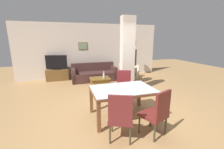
{
  "coord_description": "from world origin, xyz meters",
  "views": [
    {
      "loc": [
        -1.29,
        -3.27,
        1.95
      ],
      "look_at": [
        0.0,
        0.88,
        0.91
      ],
      "focal_mm": 24.0,
      "sensor_mm": 36.0,
      "label": 1
    }
  ],
  "objects": [
    {
      "name": "floor_lamp",
      "position": [
        2.01,
        3.74,
        1.55
      ],
      "size": [
        0.29,
        0.29,
        1.86
      ],
      "color": "#B7B7BC",
      "rests_on": "ground_plane"
    },
    {
      "name": "dining_chair_near_right",
      "position": [
        0.37,
        -0.93,
        0.54
      ],
      "size": [
        0.6,
        0.6,
        0.99
      ],
      "rotation": [
        0.0,
        0.0,
        0.38
      ],
      "color": "maroon",
      "rests_on": "ground_plane"
    },
    {
      "name": "tv_stand",
      "position": [
        -1.72,
        4.17,
        0.27
      ],
      "size": [
        1.03,
        0.4,
        0.54
      ],
      "color": "brown",
      "rests_on": "ground_plane"
    },
    {
      "name": "dining_chair_far_right",
      "position": [
        0.38,
        0.87,
        0.54
      ],
      "size": [
        0.6,
        0.6,
        0.99
      ],
      "rotation": [
        0.0,
        0.0,
        2.74
      ],
      "color": "maroon",
      "rests_on": "ground_plane"
    },
    {
      "name": "dining_table",
      "position": [
        0.0,
        0.0,
        0.61
      ],
      "size": [
        1.52,
        1.03,
        0.76
      ],
      "color": "brown",
      "rests_on": "ground_plane"
    },
    {
      "name": "dining_chair_near_left",
      "position": [
        -0.38,
        -0.87,
        0.54
      ],
      "size": [
        0.61,
        0.61,
        0.99
      ],
      "rotation": [
        0.0,
        0.0,
        -0.41
      ],
      "color": "maroon",
      "rests_on": "ground_plane"
    },
    {
      "name": "back_wall",
      "position": [
        -0.0,
        4.45,
        1.35
      ],
      "size": [
        7.2,
        0.09,
        2.7
      ],
      "color": "beige",
      "rests_on": "ground_plane"
    },
    {
      "name": "bottle",
      "position": [
        0.14,
        2.46,
        0.5
      ],
      "size": [
        0.08,
        0.08,
        0.3
      ],
      "color": "#B2B7BC",
      "rests_on": "coffee_table"
    },
    {
      "name": "armchair",
      "position": [
        1.67,
        3.46,
        0.29
      ],
      "size": [
        1.23,
        1.25,
        0.83
      ],
      "rotation": [
        0.0,
        0.0,
        4.11
      ],
      "color": "beige",
      "rests_on": "ground_plane"
    },
    {
      "name": "tv_screen",
      "position": [
        -1.72,
        4.17,
        0.86
      ],
      "size": [
        0.97,
        0.29,
        0.67
      ],
      "rotation": [
        0.0,
        0.0,
        2.9
      ],
      "color": "black",
      "rests_on": "tv_stand"
    },
    {
      "name": "ground_plane",
      "position": [
        0.0,
        0.0,
        0.0
      ],
      "size": [
        18.0,
        18.0,
        0.0
      ],
      "primitive_type": "plane",
      "color": "#A9804F"
    },
    {
      "name": "standing_person",
      "position": [
        1.43,
        2.57,
        1.02
      ],
      "size": [
        0.23,
        0.38,
        1.75
      ],
      "rotation": [
        0.0,
        0.0,
        1.57
      ],
      "color": "#464567",
      "rests_on": "ground_plane"
    },
    {
      "name": "divider_pillar",
      "position": [
        0.79,
        1.6,
        1.35
      ],
      "size": [
        0.46,
        0.28,
        2.7
      ],
      "color": "beige",
      "rests_on": "ground_plane"
    },
    {
      "name": "coffee_table",
      "position": [
        0.0,
        2.57,
        0.2
      ],
      "size": [
        0.8,
        0.58,
        0.38
      ],
      "color": "brown",
      "rests_on": "ground_plane"
    },
    {
      "name": "sofa",
      "position": [
        -0.04,
        3.64,
        0.29
      ],
      "size": [
        2.08,
        0.85,
        0.82
      ],
      "rotation": [
        0.0,
        0.0,
        3.14
      ],
      "color": "#432826",
      "rests_on": "ground_plane"
    }
  ]
}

